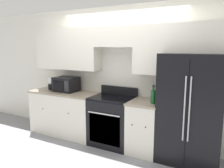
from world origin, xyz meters
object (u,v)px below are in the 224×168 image
bottle (153,96)px  microwave (66,84)px  oven_range (112,120)px  refrigerator (191,108)px

bottle → microwave: bearing=176.4°
oven_range → refrigerator: size_ratio=0.62×
microwave → refrigerator: bearing=0.6°
oven_range → bottle: size_ratio=3.47×
oven_range → microwave: microwave is taller
microwave → bottle: size_ratio=1.52×
oven_range → refrigerator: bearing=2.8°
oven_range → bottle: 0.99m
bottle → oven_range: bearing=174.3°
refrigerator → oven_range: bearing=-177.2°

